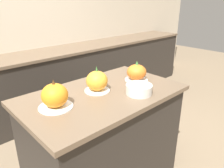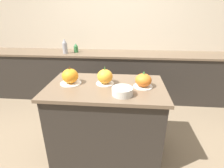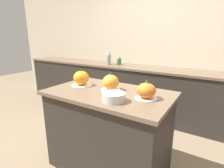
{
  "view_description": "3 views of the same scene",
  "coord_description": "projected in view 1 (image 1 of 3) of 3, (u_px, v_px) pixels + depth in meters",
  "views": [
    {
      "loc": [
        -1.0,
        -1.17,
        1.56
      ],
      "look_at": [
        0.05,
        -0.04,
        0.95
      ],
      "focal_mm": 35.0,
      "sensor_mm": 36.0,
      "label": 1
    },
    {
      "loc": [
        0.21,
        -1.69,
        1.62
      ],
      "look_at": [
        0.07,
        0.0,
        0.9
      ],
      "focal_mm": 28.0,
      "sensor_mm": 36.0,
      "label": 2
    },
    {
      "loc": [
        0.92,
        -1.4,
        1.42
      ],
      "look_at": [
        0.03,
        0.02,
        0.96
      ],
      "focal_mm": 28.0,
      "sensor_mm": 36.0,
      "label": 3
    }
  ],
  "objects": [
    {
      "name": "wall_back",
      "position": [
        10.0,
        24.0,
        2.78
      ],
      "size": [
        8.0,
        0.06,
        2.5
      ],
      "color": "beige",
      "rests_on": "ground_plane"
    },
    {
      "name": "kitchen_island",
      "position": [
        104.0,
        140.0,
        1.84
      ],
      "size": [
        1.26,
        0.75,
        0.88
      ],
      "color": "#2D2823",
      "rests_on": "ground_plane"
    },
    {
      "name": "pumpkin_cake_right",
      "position": [
        137.0,
        73.0,
        1.91
      ],
      "size": [
        0.2,
        0.2,
        0.18
      ],
      "color": "white",
      "rests_on": "kitchen_island"
    },
    {
      "name": "pumpkin_cake_left",
      "position": [
        55.0,
        96.0,
        1.42
      ],
      "size": [
        0.23,
        0.23,
        0.2
      ],
      "color": "white",
      "rests_on": "kitchen_island"
    },
    {
      "name": "pumpkin_cake_center",
      "position": [
        97.0,
        81.0,
        1.68
      ],
      "size": [
        0.2,
        0.2,
        0.2
      ],
      "color": "white",
      "rests_on": "kitchen_island"
    },
    {
      "name": "mixing_bowl",
      "position": [
        139.0,
        89.0,
        1.64
      ],
      "size": [
        0.2,
        0.2,
        0.07
      ],
      "color": "beige",
      "rests_on": "kitchen_island"
    },
    {
      "name": "back_counter",
      "position": [
        29.0,
        89.0,
        2.84
      ],
      "size": [
        6.0,
        0.6,
        0.9
      ],
      "color": "#2D2823",
      "rests_on": "ground_plane"
    }
  ]
}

